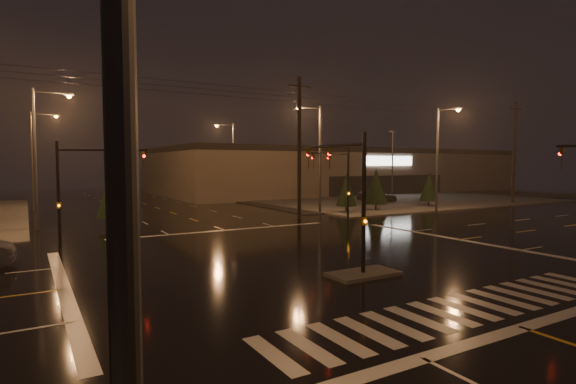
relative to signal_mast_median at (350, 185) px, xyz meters
name	(u,v)px	position (x,y,z in m)	size (l,w,h in m)	color
ground	(311,258)	(0.00, 3.07, -3.75)	(140.00, 140.00, 0.00)	black
sidewalk_ne	(372,197)	(30.00, 33.07, -3.69)	(36.00, 36.00, 0.12)	#4B4843
median_island	(363,274)	(0.00, -0.93, -3.68)	(3.00, 1.60, 0.15)	#4B4843
crosswalk	(463,308)	(0.00, -5.93, -3.75)	(15.00, 2.60, 0.01)	beige
stop_bar_near	(522,328)	(0.00, -7.93, -3.75)	(16.00, 0.50, 0.01)	beige
stop_bar_far	(226,230)	(0.00, 14.07, -3.75)	(16.00, 0.50, 0.01)	beige
parking_lot	(408,197)	(35.00, 31.07, -3.71)	(50.00, 24.00, 0.08)	black
retail_building	(334,169)	(35.00, 49.06, 0.09)	(60.20, 28.30, 7.20)	brown
signal_mast_median	(350,185)	(0.00, 0.00, 0.00)	(0.25, 4.59, 6.00)	black
signal_mast_ne	(341,175)	(9.50, 13.21, 0.04)	(4.84, 1.86, 6.00)	black
signal_mast_nw	(78,179)	(-9.50, 13.21, 0.04)	(4.84, 1.86, 6.00)	black
streetlight_0	(163,11)	(-11.18, -11.93, 2.05)	(2.77, 0.32, 10.00)	#38383A
streetlight_1	(40,148)	(-11.18, 21.07, 2.05)	(2.77, 0.32, 10.00)	#38383A
streetlight_2	(35,153)	(-11.18, 37.07, 2.05)	(2.77, 0.32, 10.00)	#38383A
streetlight_3	(317,152)	(11.18, 19.07, 2.05)	(2.77, 0.32, 10.00)	#38383A
streetlight_4	(231,156)	(11.18, 39.07, 2.05)	(2.77, 0.32, 10.00)	#38383A
streetlight_6	(440,152)	(22.00, 14.26, 2.05)	(0.32, 2.77, 10.00)	#38383A
utility_pole_1	(299,147)	(8.00, 17.07, 2.38)	(2.20, 0.32, 12.00)	black
utility_pole_2	(514,152)	(38.00, 17.07, 2.38)	(2.20, 0.32, 12.00)	black
conifer_0	(346,190)	(14.40, 18.81, -1.51)	(1.98, 1.98, 3.79)	black
conifer_1	(376,186)	(18.30, 19.03, -1.29)	(2.26, 2.26, 4.24)	black
conifer_2	(429,187)	(25.75, 18.93, -1.52)	(1.96, 1.96, 3.77)	black
conifer_3	(113,193)	(-6.50, 20.23, -1.22)	(2.35, 2.35, 4.37)	black
car_parked	(377,195)	(25.26, 26.75, -2.91)	(1.99, 4.93, 1.68)	black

